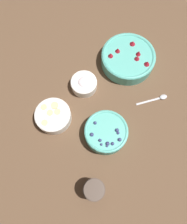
# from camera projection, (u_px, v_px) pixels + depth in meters

# --- Properties ---
(ground_plane) EXTENTS (4.00, 4.00, 0.00)m
(ground_plane) POSITION_uv_depth(u_px,v_px,m) (101.00, 106.00, 0.92)
(ground_plane) COLOR brown
(bowl_strawberries) EXTENTS (0.23, 0.23, 0.08)m
(bowl_strawberries) POSITION_uv_depth(u_px,v_px,m) (128.00, 58.00, 0.96)
(bowl_strawberries) COLOR #56B7A8
(bowl_strawberries) RESTS_ON ground_plane
(bowl_blueberries) EXTENTS (0.17, 0.17, 0.07)m
(bowl_blueberries) POSITION_uv_depth(u_px,v_px,m) (106.00, 132.00, 0.85)
(bowl_blueberries) COLOR #56B7A8
(bowl_blueberries) RESTS_ON ground_plane
(bowl_bananas) EXTENTS (0.14, 0.14, 0.05)m
(bowl_bananas) POSITION_uv_depth(u_px,v_px,m) (53.00, 116.00, 0.87)
(bowl_bananas) COLOR white
(bowl_bananas) RESTS_ON ground_plane
(bowl_cream) EXTENTS (0.11, 0.11, 0.05)m
(bowl_cream) POSITION_uv_depth(u_px,v_px,m) (84.00, 84.00, 0.92)
(bowl_cream) COLOR white
(bowl_cream) RESTS_ON ground_plane
(jar_chocolate) EXTENTS (0.08, 0.08, 0.09)m
(jar_chocolate) POSITION_uv_depth(u_px,v_px,m) (94.00, 190.00, 0.77)
(jar_chocolate) COLOR #4C3D33
(jar_chocolate) RESTS_ON ground_plane
(spoon) EXTENTS (0.05, 0.14, 0.01)m
(spoon) POSITION_uv_depth(u_px,v_px,m) (158.00, 99.00, 0.93)
(spoon) COLOR silver
(spoon) RESTS_ON ground_plane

